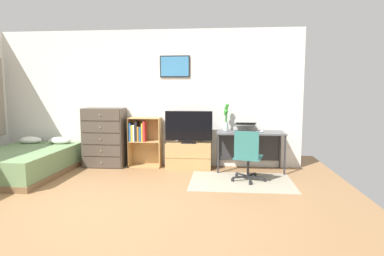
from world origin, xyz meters
The scene contains 13 objects.
ground_plane centered at (0.00, 0.00, 0.00)m, with size 7.20×7.20×0.00m, color #936B44.
wall_back_with_posters centered at (0.00, 2.43, 1.35)m, with size 6.12×0.09×2.70m.
area_rug centered at (1.84, 1.30, 0.00)m, with size 1.70×1.20×0.01m, color #9E937F.
bed centered at (-2.02, 1.36, 0.23)m, with size 1.42×2.02×0.59m.
dresser centered at (-0.81, 2.15, 0.58)m, with size 0.80×0.46×1.17m.
bookshelf centered at (-0.06, 2.22, 0.58)m, with size 0.64×0.30×0.98m.
tv_stand centered at (0.87, 2.17, 0.25)m, with size 0.88×0.41×0.50m.
television centered at (0.87, 2.15, 0.81)m, with size 0.91×0.16×0.62m.
desk centered at (2.04, 2.16, 0.60)m, with size 1.26×0.57×0.74m.
office_chair centered at (1.94, 1.31, 0.46)m, with size 0.58×0.57×0.86m.
laptop centered at (1.96, 2.18, 0.81)m, with size 0.40×0.42×0.17m.
computer_mouse centered at (2.25, 2.04, 0.76)m, with size 0.06×0.10×0.03m, color silver.
bamboo_vase centered at (1.59, 2.26, 1.00)m, with size 0.10×0.09×0.52m.
Camera 1 is at (1.54, -4.05, 1.53)m, focal length 30.53 mm.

